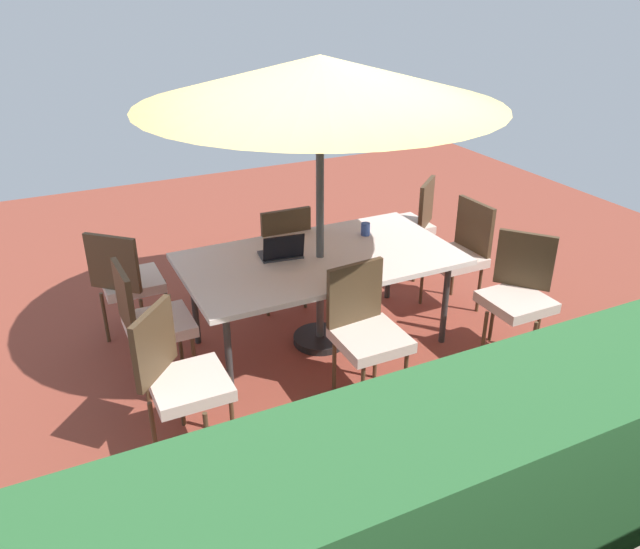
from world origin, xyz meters
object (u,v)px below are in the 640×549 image
(chair_south, at_px, (281,250))
(chair_southeast, at_px, (127,279))
(chair_east, at_px, (149,319))
(chair_northwest, at_px, (518,291))
(laptop, at_px, (282,252))
(chair_north, at_px, (366,328))
(chair_west, at_px, (459,251))
(patio_umbrella, at_px, (320,82))
(dining_table, at_px, (320,262))
(chair_southwest, at_px, (410,221))
(cup, at_px, (365,229))
(chair_northeast, at_px, (180,375))

(chair_south, height_order, chair_southeast, same)
(chair_east, distance_m, chair_northwest, 2.77)
(chair_south, relative_size, laptop, 2.81)
(chair_north, height_order, chair_northwest, same)
(chair_north, bearing_deg, laptop, 101.62)
(chair_west, relative_size, chair_northwest, 1.00)
(patio_umbrella, relative_size, laptop, 7.41)
(dining_table, relative_size, chair_southeast, 2.17)
(dining_table, xyz_separation_m, patio_umbrella, (0.00, 0.00, 1.36))
(dining_table, relative_size, chair_north, 2.17)
(chair_north, relative_size, chair_southeast, 1.00)
(chair_southwest, height_order, laptop, laptop)
(patio_umbrella, relative_size, chair_south, 2.64)
(chair_northwest, bearing_deg, chair_north, -131.34)
(cup, bearing_deg, chair_east, 6.63)
(chair_north, xyz_separation_m, chair_northwest, (-1.33, 0.04, 0.00))
(chair_southwest, height_order, cup, chair_southwest)
(chair_southwest, height_order, chair_south, same)
(chair_southwest, relative_size, laptop, 2.81)
(patio_umbrella, bearing_deg, laptop, -22.00)
(chair_west, distance_m, chair_southeast, 2.83)
(laptop, bearing_deg, chair_southeast, -22.54)
(dining_table, height_order, chair_northwest, chair_northwest)
(chair_east, bearing_deg, chair_south, -64.23)
(dining_table, distance_m, chair_northwest, 1.55)
(chair_northwest, xyz_separation_m, cup, (0.78, -1.03, 0.28))
(chair_north, distance_m, chair_southwest, 2.11)
(chair_west, xyz_separation_m, chair_south, (1.42, -0.69, 0.00))
(chair_southwest, bearing_deg, chair_east, -25.08)
(chair_southwest, xyz_separation_m, chair_northwest, (0.07, 1.62, 0.00))
(patio_umbrella, bearing_deg, chair_north, 88.69)
(chair_south, bearing_deg, chair_east, 30.26)
(chair_west, xyz_separation_m, chair_east, (2.72, 0.01, 0.00))
(chair_east, bearing_deg, chair_southwest, -76.17)
(patio_umbrella, height_order, chair_west, patio_umbrella)
(patio_umbrella, xyz_separation_m, chair_north, (0.02, 0.76, -1.54))
(chair_northwest, distance_m, laptop, 1.85)
(patio_umbrella, relative_size, chair_west, 2.64)
(chair_west, height_order, chair_southeast, same)
(cup, bearing_deg, dining_table, 23.20)
(chair_northwest, bearing_deg, chair_southeast, -159.60)
(chair_south, bearing_deg, chair_north, 92.69)
(chair_northeast, bearing_deg, patio_umbrella, -18.80)
(chair_southwest, xyz_separation_m, cup, (0.85, 0.59, 0.28))
(patio_umbrella, distance_m, laptop, 1.30)
(patio_umbrella, relative_size, chair_north, 2.64)
(patio_umbrella, xyz_separation_m, chair_southeast, (1.36, -0.74, -1.54))
(dining_table, distance_m, chair_southwest, 1.61)
(patio_umbrella, bearing_deg, chair_southeast, -28.42)
(cup, bearing_deg, laptop, 8.26)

